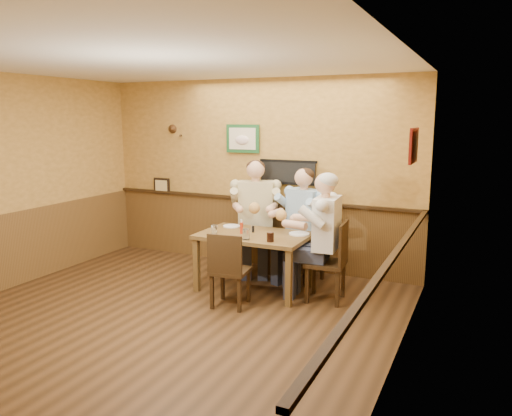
{
  "coord_description": "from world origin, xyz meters",
  "views": [
    {
      "loc": [
        3.17,
        -4.27,
        2.23
      ],
      "look_at": [
        0.53,
        1.37,
        1.1
      ],
      "focal_mm": 35.0,
      "sensor_mm": 36.0,
      "label": 1
    }
  ],
  "objects_px": {
    "hot_sauce_bottle": "(242,227)",
    "salt_shaker": "(253,229)",
    "chair_back_left": "(256,236)",
    "water_glass_mid": "(246,234)",
    "pepper_shaker": "(253,229)",
    "chair_back_right": "(304,245)",
    "diner_white_elder": "(326,244)",
    "diner_tan_shirt": "(256,222)",
    "diner_blue_polo": "(304,230)",
    "water_glass_left": "(214,230)",
    "chair_right_end": "(326,261)",
    "chair_near_side": "(230,269)",
    "cola_tumbler": "(270,237)",
    "dining_table": "(254,241)"
  },
  "relations": [
    {
      "from": "chair_back_left",
      "to": "salt_shaker",
      "type": "bearing_deg",
      "value": -90.9
    },
    {
      "from": "diner_blue_polo",
      "to": "diner_white_elder",
      "type": "height_order",
      "value": "diner_white_elder"
    },
    {
      "from": "diner_blue_polo",
      "to": "water_glass_left",
      "type": "xyz_separation_m",
      "value": [
        -0.91,
        -0.9,
        0.11
      ]
    },
    {
      "from": "hot_sauce_bottle",
      "to": "chair_near_side",
      "type": "bearing_deg",
      "value": -76.02
    },
    {
      "from": "dining_table",
      "to": "cola_tumbler",
      "type": "xyz_separation_m",
      "value": [
        0.36,
        -0.3,
        0.15
      ]
    },
    {
      "from": "salt_shaker",
      "to": "pepper_shaker",
      "type": "distance_m",
      "value": 0.02
    },
    {
      "from": "diner_blue_polo",
      "to": "cola_tumbler",
      "type": "height_order",
      "value": "diner_blue_polo"
    },
    {
      "from": "chair_back_right",
      "to": "diner_white_elder",
      "type": "distance_m",
      "value": 0.86
    },
    {
      "from": "chair_back_left",
      "to": "water_glass_left",
      "type": "bearing_deg",
      "value": -120.13
    },
    {
      "from": "pepper_shaker",
      "to": "diner_blue_polo",
      "type": "bearing_deg",
      "value": 49.79
    },
    {
      "from": "cola_tumbler",
      "to": "pepper_shaker",
      "type": "height_order",
      "value": "cola_tumbler"
    },
    {
      "from": "chair_back_left",
      "to": "pepper_shaker",
      "type": "bearing_deg",
      "value": -90.62
    },
    {
      "from": "water_glass_mid",
      "to": "pepper_shaker",
      "type": "height_order",
      "value": "water_glass_mid"
    },
    {
      "from": "chair_back_left",
      "to": "diner_tan_shirt",
      "type": "relative_size",
      "value": 0.7
    },
    {
      "from": "chair_back_left",
      "to": "diner_blue_polo",
      "type": "xyz_separation_m",
      "value": [
        0.79,
        -0.1,
        0.19
      ]
    },
    {
      "from": "dining_table",
      "to": "diner_blue_polo",
      "type": "relative_size",
      "value": 1.0
    },
    {
      "from": "diner_tan_shirt",
      "to": "salt_shaker",
      "type": "bearing_deg",
      "value": -90.9
    },
    {
      "from": "diner_blue_polo",
      "to": "cola_tumbler",
      "type": "relative_size",
      "value": 12.25
    },
    {
      "from": "cola_tumbler",
      "to": "salt_shaker",
      "type": "bearing_deg",
      "value": 137.8
    },
    {
      "from": "diner_tan_shirt",
      "to": "dining_table",
      "type": "bearing_deg",
      "value": -89.38
    },
    {
      "from": "water_glass_left",
      "to": "hot_sauce_bottle",
      "type": "bearing_deg",
      "value": 31.27
    },
    {
      "from": "diner_blue_polo",
      "to": "diner_white_elder",
      "type": "relative_size",
      "value": 0.99
    },
    {
      "from": "chair_right_end",
      "to": "diner_tan_shirt",
      "type": "bearing_deg",
      "value": -124.39
    },
    {
      "from": "pepper_shaker",
      "to": "salt_shaker",
      "type": "bearing_deg",
      "value": 124.33
    },
    {
      "from": "chair_near_side",
      "to": "cola_tumbler",
      "type": "relative_size",
      "value": 7.98
    },
    {
      "from": "chair_back_right",
      "to": "pepper_shaker",
      "type": "distance_m",
      "value": 0.83
    },
    {
      "from": "chair_near_side",
      "to": "diner_tan_shirt",
      "type": "height_order",
      "value": "diner_tan_shirt"
    },
    {
      "from": "chair_back_right",
      "to": "diner_tan_shirt",
      "type": "xyz_separation_m",
      "value": [
        -0.79,
        0.1,
        0.24
      ]
    },
    {
      "from": "chair_back_right",
      "to": "water_glass_left",
      "type": "xyz_separation_m",
      "value": [
        -0.91,
        -0.9,
        0.32
      ]
    },
    {
      "from": "chair_right_end",
      "to": "chair_near_side",
      "type": "bearing_deg",
      "value": -60.64
    },
    {
      "from": "chair_near_side",
      "to": "pepper_shaker",
      "type": "relative_size",
      "value": 10.66
    },
    {
      "from": "cola_tumbler",
      "to": "dining_table",
      "type": "bearing_deg",
      "value": 140.29
    },
    {
      "from": "diner_tan_shirt",
      "to": "water_glass_mid",
      "type": "distance_m",
      "value": 1.15
    },
    {
      "from": "diner_blue_polo",
      "to": "water_glass_mid",
      "type": "bearing_deg",
      "value": -92.01
    },
    {
      "from": "chair_back_left",
      "to": "diner_blue_polo",
      "type": "bearing_deg",
      "value": -30.39
    },
    {
      "from": "hot_sauce_bottle",
      "to": "salt_shaker",
      "type": "height_order",
      "value": "hot_sauce_bottle"
    },
    {
      "from": "chair_back_right",
      "to": "diner_tan_shirt",
      "type": "height_order",
      "value": "diner_tan_shirt"
    },
    {
      "from": "chair_near_side",
      "to": "hot_sauce_bottle",
      "type": "height_order",
      "value": "hot_sauce_bottle"
    },
    {
      "from": "chair_back_left",
      "to": "chair_near_side",
      "type": "relative_size",
      "value": 1.12
    },
    {
      "from": "diner_white_elder",
      "to": "pepper_shaker",
      "type": "xyz_separation_m",
      "value": [
        -1.01,
        0.05,
        0.08
      ]
    },
    {
      "from": "salt_shaker",
      "to": "pepper_shaker",
      "type": "bearing_deg",
      "value": -55.67
    },
    {
      "from": "cola_tumbler",
      "to": "pepper_shaker",
      "type": "distance_m",
      "value": 0.54
    },
    {
      "from": "diner_tan_shirt",
      "to": "cola_tumbler",
      "type": "xyz_separation_m",
      "value": [
        0.69,
        -1.05,
        0.07
      ]
    },
    {
      "from": "diner_blue_polo",
      "to": "water_glass_left",
      "type": "bearing_deg",
      "value": -114.82
    },
    {
      "from": "water_glass_left",
      "to": "cola_tumbler",
      "type": "bearing_deg",
      "value": -3.65
    },
    {
      "from": "salt_shaker",
      "to": "chair_back_right",
      "type": "bearing_deg",
      "value": 48.54
    },
    {
      "from": "chair_near_side",
      "to": "water_glass_left",
      "type": "height_order",
      "value": "chair_near_side"
    },
    {
      "from": "water_glass_left",
      "to": "hot_sauce_bottle",
      "type": "xyz_separation_m",
      "value": [
        0.3,
        0.18,
        0.02
      ]
    },
    {
      "from": "chair_right_end",
      "to": "salt_shaker",
      "type": "xyz_separation_m",
      "value": [
        -1.02,
        0.07,
        0.29
      ]
    },
    {
      "from": "chair_right_end",
      "to": "water_glass_mid",
      "type": "xyz_separation_m",
      "value": [
        -0.92,
        -0.34,
        0.32
      ]
    }
  ]
}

